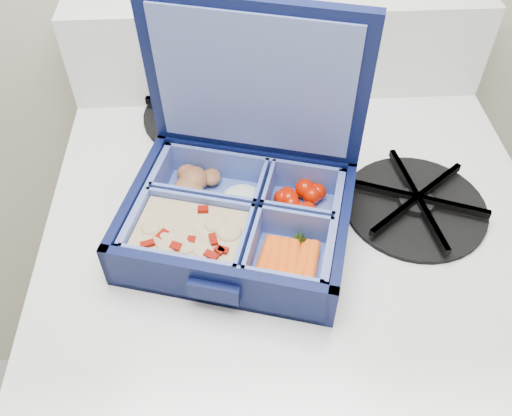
{
  "coord_description": "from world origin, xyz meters",
  "views": [
    {
      "loc": [
        -0.12,
        1.25,
        1.4
      ],
      "look_at": [
        -0.1,
        1.67,
        0.95
      ],
      "focal_mm": 38.0,
      "sensor_mm": 36.0,
      "label": 1
    }
  ],
  "objects_px": {
    "stove": "(283,385)",
    "burner_grate": "(416,201)",
    "bento_box": "(238,221)",
    "fork": "(285,141)"
  },
  "relations": [
    {
      "from": "bento_box",
      "to": "burner_grate",
      "type": "relative_size",
      "value": 1.41
    },
    {
      "from": "bento_box",
      "to": "burner_grate",
      "type": "distance_m",
      "value": 0.22
    },
    {
      "from": "bento_box",
      "to": "fork",
      "type": "xyz_separation_m",
      "value": [
        0.07,
        0.17,
        -0.03
      ]
    },
    {
      "from": "bento_box",
      "to": "fork",
      "type": "height_order",
      "value": "bento_box"
    },
    {
      "from": "stove",
      "to": "bento_box",
      "type": "distance_m",
      "value": 0.49
    },
    {
      "from": "stove",
      "to": "burner_grate",
      "type": "xyz_separation_m",
      "value": [
        0.15,
        0.01,
        0.47
      ]
    },
    {
      "from": "stove",
      "to": "burner_grate",
      "type": "bearing_deg",
      "value": 5.36
    },
    {
      "from": "burner_grate",
      "to": "stove",
      "type": "bearing_deg",
      "value": -174.64
    },
    {
      "from": "stove",
      "to": "fork",
      "type": "distance_m",
      "value": 0.48
    },
    {
      "from": "burner_grate",
      "to": "fork",
      "type": "height_order",
      "value": "burner_grate"
    }
  ]
}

